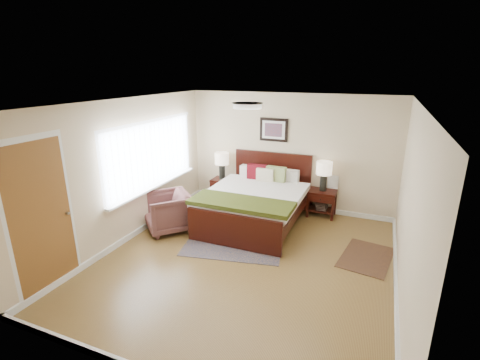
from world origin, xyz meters
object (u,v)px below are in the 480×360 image
Objects in this scene: bed at (256,197)px; nightstand_right at (322,200)px; nightstand_left at (222,184)px; armchair at (168,212)px; rug_persian at (240,229)px; lamp_right at (324,171)px; lamp_left at (222,161)px.

bed is 3.98× the size of nightstand_right.
armchair reaches higher than nightstand_left.
rug_persian is at bearing 64.46° from armchair.
nightstand_left is 2.30m from nightstand_right.
nightstand_right is 1.85m from rug_persian.
nightstand_right is at bearing -90.00° from lamp_right.
armchair is at bearing -168.89° from rug_persian.
lamp_left is 1.92m from armchair.
rug_persian is at bearing -51.97° from nightstand_left.
lamp_left is (-1.14, 0.88, 0.41)m from bed.
nightstand_right is at bearing 32.41° from rug_persian.
bed is at bearing -142.72° from lamp_right.
nightstand_right is (2.29, 0.01, -0.08)m from nightstand_left.
armchair is (-0.30, -1.80, -0.60)m from lamp_left.
nightstand_left is 0.89× the size of lamp_left.
bed is 0.70m from rug_persian.
bed reaches higher than armchair.
armchair is at bearing -145.32° from lamp_right.
lamp_left is 1.00× the size of lamp_right.
nightstand_left is 0.96× the size of nightstand_right.
armchair is (-2.60, -1.80, -0.61)m from lamp_right.
lamp_right is at bearing 32.70° from rug_persian.
lamp_left is 1.87m from rug_persian.
rug_persian is (-1.32, -1.26, -0.34)m from nightstand_right.
nightstand_left is (-1.14, 0.86, -0.14)m from bed.
nightstand_right reaches higher than nightstand_left.
bed is at bearing 56.05° from rug_persian.
armchair is (-2.60, -1.78, 0.02)m from nightstand_right.
lamp_right is 0.26× the size of rug_persian.
rug_persian is at bearing -136.33° from nightstand_right.
lamp_right is 2.07m from rug_persian.
rug_persian is at bearing -136.05° from lamp_right.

